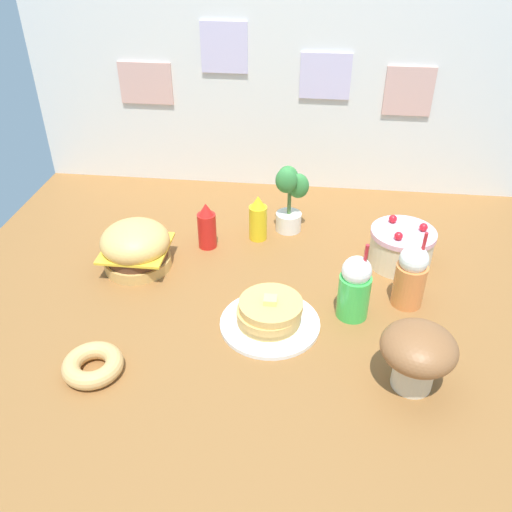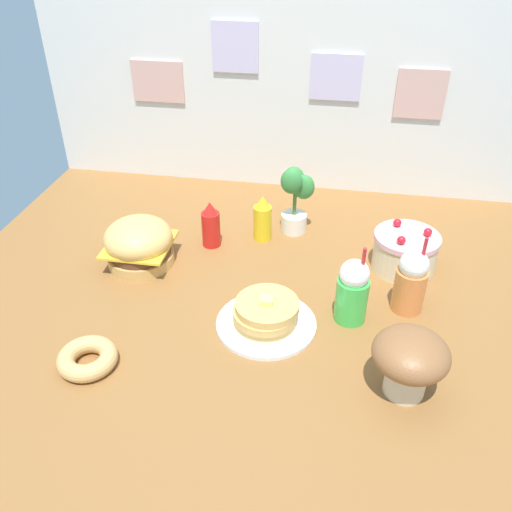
% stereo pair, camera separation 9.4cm
% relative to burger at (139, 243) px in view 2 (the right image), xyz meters
% --- Properties ---
extents(ground_plane, '(2.41, 2.07, 0.02)m').
position_rel_burger_xyz_m(ground_plane, '(0.49, -0.21, -0.10)').
color(ground_plane, brown).
extents(back_wall, '(2.41, 0.04, 0.99)m').
position_rel_burger_xyz_m(back_wall, '(0.49, 0.82, 0.40)').
color(back_wall, silver).
rests_on(back_wall, ground_plane).
extents(burger, '(0.28, 0.28, 0.20)m').
position_rel_burger_xyz_m(burger, '(0.00, 0.00, 0.00)').
color(burger, '#DBA859').
rests_on(burger, ground_plane).
extents(pancake_stack, '(0.35, 0.35, 0.12)m').
position_rel_burger_xyz_m(pancake_stack, '(0.57, -0.30, -0.05)').
color(pancake_stack, white).
rests_on(pancake_stack, ground_plane).
extents(layer_cake, '(0.26, 0.26, 0.19)m').
position_rel_burger_xyz_m(layer_cake, '(1.06, 0.15, -0.01)').
color(layer_cake, beige).
rests_on(layer_cake, ground_plane).
extents(ketchup_bottle, '(0.08, 0.08, 0.21)m').
position_rel_burger_xyz_m(ketchup_bottle, '(0.25, 0.18, 0.00)').
color(ketchup_bottle, red).
rests_on(ketchup_bottle, ground_plane).
extents(mustard_bottle, '(0.08, 0.08, 0.21)m').
position_rel_burger_xyz_m(mustard_bottle, '(0.46, 0.27, 0.00)').
color(mustard_bottle, yellow).
rests_on(mustard_bottle, ground_plane).
extents(cream_soda_cup, '(0.11, 0.11, 0.31)m').
position_rel_burger_xyz_m(cream_soda_cup, '(0.86, -0.21, 0.03)').
color(cream_soda_cup, green).
rests_on(cream_soda_cup, ground_plane).
extents(orange_float_cup, '(0.11, 0.11, 0.31)m').
position_rel_burger_xyz_m(orange_float_cup, '(1.06, -0.11, 0.03)').
color(orange_float_cup, orange).
rests_on(orange_float_cup, ground_plane).
extents(donut_pink_glaze, '(0.19, 0.19, 0.06)m').
position_rel_burger_xyz_m(donut_pink_glaze, '(0.03, -0.59, -0.06)').
color(donut_pink_glaze, tan).
rests_on(donut_pink_glaze, ground_plane).
extents(potted_plant, '(0.14, 0.13, 0.32)m').
position_rel_burger_xyz_m(potted_plant, '(0.59, 0.36, 0.07)').
color(potted_plant, white).
rests_on(potted_plant, ground_plane).
extents(mushroom_stool, '(0.23, 0.23, 0.22)m').
position_rel_burger_xyz_m(mushroom_stool, '(1.03, -0.52, 0.04)').
color(mushroom_stool, beige).
rests_on(mushroom_stool, ground_plane).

